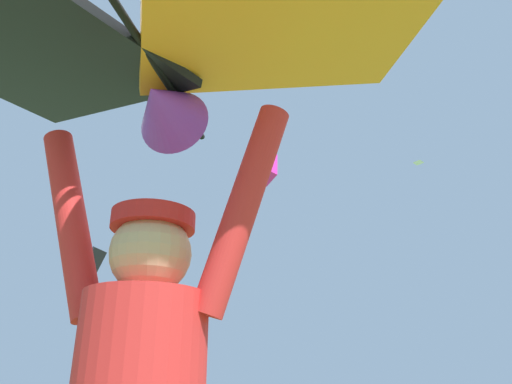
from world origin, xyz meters
name	(u,v)px	position (x,y,z in m)	size (l,w,h in m)	color
held_stunt_kite	(156,50)	(-0.15, -0.40, 2.14)	(2.05, 1.17, 0.43)	black
distant_kite_magenta_high_right	(264,166)	(-1.14, 13.08, 8.29)	(0.91, 1.23, 1.30)	#DB2393
distant_kite_black_low_right	(95,259)	(-10.24, 21.05, 7.62)	(1.26, 1.02, 1.34)	black
distant_kite_white_mid_left	(418,162)	(8.47, 33.01, 17.72)	(0.66, 0.66, 0.11)	white
marker_flag	(191,364)	(-1.61, 6.23, 1.67)	(0.30, 0.24, 1.93)	silver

